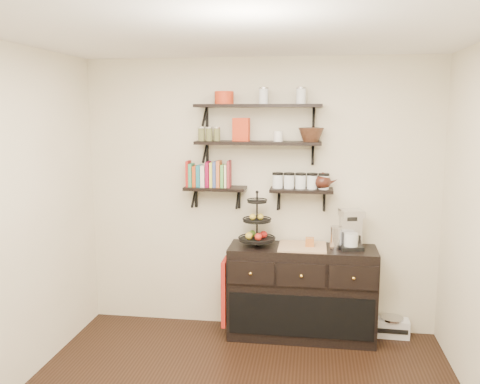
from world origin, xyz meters
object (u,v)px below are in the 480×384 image
radio (392,327)px  coffee_maker (351,230)px  fruit_stand (257,228)px  sideboard (302,292)px

radio → coffee_maker: bearing=-164.8°
radio → fruit_stand: bearing=-172.8°
fruit_stand → radio: bearing=5.5°
radio → sideboard: bearing=-169.9°
fruit_stand → radio: size_ratio=1.54×
sideboard → fruit_stand: (-0.43, 0.00, 0.63)m
sideboard → radio: (0.88, 0.13, -0.36)m
coffee_maker → radio: bearing=-0.7°
sideboard → fruit_stand: bearing=179.5°
sideboard → coffee_maker: coffee_maker is taller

